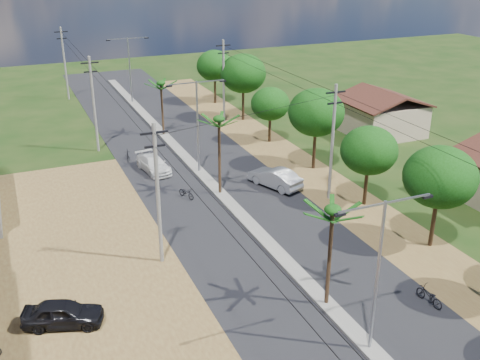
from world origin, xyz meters
The scene contains 29 objects.
ground centered at (0.00, 0.00, 0.00)m, with size 160.00×160.00×0.00m, color black.
road centered at (0.00, 15.00, 0.02)m, with size 12.00×110.00×0.04m, color black.
median centered at (0.00, 18.00, 0.09)m, with size 1.00×90.00×0.18m, color #605E56.
dirt_lot_west centered at (-15.00, 8.00, 0.02)m, with size 18.00×46.00×0.04m, color brown.
dirt_shoulder_east centered at (8.50, 15.00, 0.01)m, with size 5.00×90.00×0.03m, color brown.
house_east_far centered at (21.00, 28.00, 2.39)m, with size 7.60×7.50×4.60m.
tree_east_c centered at (9.70, 7.00, 4.86)m, with size 4.60×4.60×6.83m.
tree_east_d centered at (9.40, 14.00, 4.34)m, with size 4.20×4.20×6.13m.
tree_east_e centered at (9.60, 22.00, 5.09)m, with size 4.80×4.80×7.14m.
tree_east_f centered at (9.20, 30.00, 3.89)m, with size 3.80×3.80×5.52m.
tree_east_g centered at (9.80, 38.00, 5.24)m, with size 5.00×5.00×7.38m.
tree_east_h centered at (9.50, 46.00, 4.64)m, with size 4.40×4.40×6.52m.
palm_median_near centered at (0.00, 4.00, 5.54)m, with size 2.00×2.00×6.15m.
palm_median_mid centered at (0.00, 20.00, 5.90)m, with size 2.00×2.00×6.55m.
palm_median_far centered at (0.00, 36.00, 5.26)m, with size 2.00×2.00×5.85m.
streetlight_near centered at (0.00, 0.00, 4.79)m, with size 5.10×0.18×8.00m.
streetlight_mid centered at (0.00, 25.00, 4.79)m, with size 5.10×0.18×8.00m.
streetlight_far centered at (0.00, 50.00, 4.79)m, with size 5.10×0.18×8.00m.
utility_pole_w_b centered at (-7.00, 12.00, 4.76)m, with size 1.60×0.24×9.00m.
utility_pole_w_c centered at (-7.00, 34.00, 4.76)m, with size 1.60×0.24×9.00m.
utility_pole_w_d centered at (-7.00, 55.00, 4.76)m, with size 1.60×0.24×9.00m.
utility_pole_e_b centered at (7.50, 16.00, 4.76)m, with size 1.60×0.24×9.00m.
utility_pole_e_c centered at (7.50, 38.00, 4.76)m, with size 1.60×0.24×9.00m.
car_silver_mid centered at (4.63, 19.62, 0.78)m, with size 1.66×4.75×1.57m, color gray.
car_white_far centered at (-3.53, 26.75, 0.66)m, with size 1.84×4.53×1.32m, color beige.
car_parked_dark centered at (-13.40, 7.82, 0.70)m, with size 1.65×4.10×1.40m, color black.
moto_rider_east centered at (5.20, 1.88, 0.48)m, with size 0.64×1.85×0.97m, color black.
moto_rider_west_a centered at (-2.65, 20.36, 0.44)m, with size 0.59×1.69×0.89m, color black.
moto_rider_west_b centered at (-5.00, 30.32, 0.50)m, with size 0.47×1.67×1.00m, color black.
Camera 1 is at (-14.43, -17.71, 18.24)m, focal length 42.00 mm.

